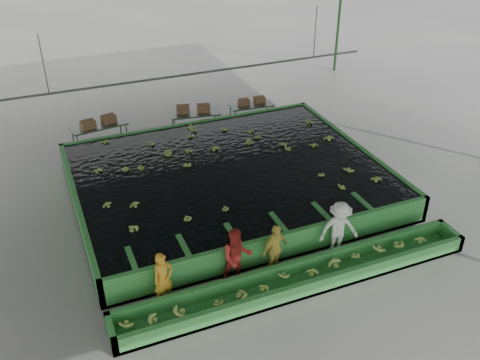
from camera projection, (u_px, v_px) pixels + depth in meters
name	position (u px, v px, depth m)	size (l,w,h in m)	color
ground	(246.00, 214.00, 16.96)	(80.00, 80.00, 0.00)	gray
shed_roof	(247.00, 62.00, 14.39)	(20.00, 22.00, 0.04)	gray
shed_posts	(247.00, 144.00, 15.67)	(20.00, 22.00, 5.00)	#224921
flotation_tank	(229.00, 180.00, 17.91)	(10.00, 8.00, 0.90)	#348C3A
tank_water	(228.00, 170.00, 17.71)	(9.70, 7.70, 0.00)	black
sorting_trough	(300.00, 279.00, 13.98)	(10.00, 1.00, 0.50)	#348C3A
cableway_rail	(193.00, 74.00, 19.38)	(0.08, 0.08, 14.00)	#59605B
rail_hanger_left	(44.00, 65.00, 17.22)	(0.04, 0.04, 2.00)	#59605B
rail_hanger_right	(315.00, 32.00, 20.50)	(0.04, 0.04, 2.00)	#59605B
worker_a	(163.00, 279.00, 13.23)	(0.55, 0.36, 1.50)	gold
worker_b	(237.00, 257.00, 13.82)	(0.82, 0.64, 1.69)	#A3251F
worker_c	(275.00, 249.00, 14.23)	(0.89, 0.37, 1.51)	#D8C849
worker_d	(339.00, 229.00, 14.82)	(1.11, 0.64, 1.72)	silver
packing_table_left	(100.00, 136.00, 20.69)	(2.11, 0.85, 0.96)	#59605B
packing_table_mid	(196.00, 123.00, 21.79)	(2.00, 0.80, 0.91)	#59605B
packing_table_right	(252.00, 114.00, 22.65)	(1.86, 0.74, 0.84)	#59605B
box_stack_left	(99.00, 125.00, 20.42)	(1.37, 0.38, 0.29)	brown
box_stack_mid	(193.00, 112.00, 21.61)	(1.35, 0.37, 0.29)	brown
box_stack_right	(252.00, 104.00, 22.52)	(1.15, 0.32, 0.25)	brown
floating_bananas	(220.00, 159.00, 18.34)	(9.27, 6.32, 0.13)	#8DB146
trough_bananas	(300.00, 274.00, 13.90)	(9.16, 0.61, 0.12)	#8DB146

